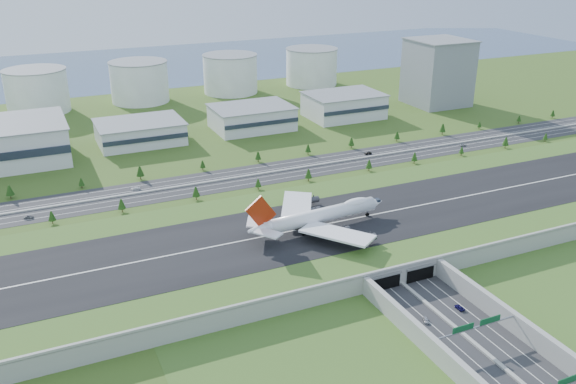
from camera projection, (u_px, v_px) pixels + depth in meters
name	position (u px, v px, depth m)	size (l,w,h in m)	color
ground	(344.00, 236.00, 297.75)	(1200.00, 1200.00, 0.00)	#36541A
airfield_deck	(345.00, 228.00, 296.10)	(520.00, 100.00, 9.20)	#999993
underpass_road	(483.00, 343.00, 212.68)	(38.80, 120.40, 8.00)	#28282B
sign_gantry_near	(476.00, 328.00, 215.02)	(38.70, 0.70, 9.80)	gray
north_expressway	(270.00, 173.00, 377.75)	(560.00, 36.00, 0.12)	#28282B
tree_row	(268.00, 166.00, 375.26)	(497.31, 48.62, 8.41)	#3D2819
hangar_mid_a	(140.00, 132.00, 432.18)	(58.00, 42.00, 15.00)	silver
hangar_mid_b	(252.00, 118.00, 464.04)	(58.00, 42.00, 17.00)	silver
hangar_mid_c	(344.00, 106.00, 494.00)	(58.00, 42.00, 19.00)	silver
office_tower	(438.00, 73.00, 527.36)	(46.00, 46.00, 55.00)	gray
fuel_tank_a	(37.00, 91.00, 506.68)	(50.00, 50.00, 35.00)	silver
fuel_tank_b	(139.00, 82.00, 538.92)	(50.00, 50.00, 35.00)	silver
fuel_tank_c	(230.00, 74.00, 571.16)	(50.00, 50.00, 35.00)	silver
fuel_tank_d	(312.00, 67.00, 603.41)	(50.00, 50.00, 35.00)	silver
bay_water	(141.00, 65.00, 702.10)	(1200.00, 260.00, 0.06)	#3E5677
boeing_747	(319.00, 216.00, 284.51)	(74.57, 70.25, 23.05)	white
car_0	(426.00, 320.00, 230.17)	(1.74, 4.32, 1.47)	silver
car_2	(460.00, 308.00, 238.06)	(2.19, 4.75, 1.32)	#110D45
car_4	(29.00, 217.00, 315.42)	(2.00, 4.97, 1.69)	slate
car_5	(368.00, 153.00, 410.14)	(1.78, 5.11, 1.68)	black
car_6	(463.00, 145.00, 426.96)	(2.37, 5.13, 1.43)	silver
car_7	(136.00, 188.00, 352.15)	(2.15, 5.29, 1.54)	white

